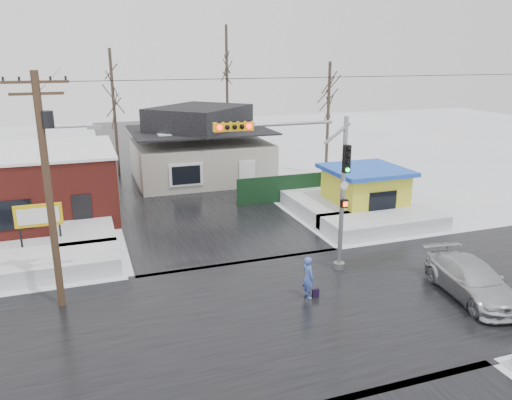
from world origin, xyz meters
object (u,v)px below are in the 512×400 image
object	(u,v)px
pedestrian	(308,278)
car	(472,280)
utility_pole	(49,179)
kiosk	(365,190)
marquee_sign	(39,217)
traffic_signal	(311,176)

from	to	relation	value
pedestrian	car	xyz separation A→B (m)	(6.32, -2.11, -0.16)
utility_pole	kiosk	xyz separation A→B (m)	(17.43, 6.49, -3.65)
marquee_sign	car	distance (m)	19.92
utility_pole	marquee_sign	world-z (taller)	utility_pole
utility_pole	marquee_sign	size ratio (longest dim) A/B	3.53
utility_pole	kiosk	world-z (taller)	utility_pole
kiosk	pedestrian	world-z (taller)	kiosk
car	pedestrian	bearing A→B (deg)	169.52
traffic_signal	car	bearing A→B (deg)	-38.36
traffic_signal	marquee_sign	xyz separation A→B (m)	(-11.43, 6.53, -2.62)
utility_pole	kiosk	distance (m)	18.95
marquee_sign	car	xyz separation A→B (m)	(16.74, -10.73, -1.20)
pedestrian	marquee_sign	bearing A→B (deg)	43.63
traffic_signal	utility_pole	world-z (taller)	utility_pole
marquee_sign	pedestrian	bearing A→B (deg)	-39.58
kiosk	car	world-z (taller)	kiosk
utility_pole	pedestrian	xyz separation A→B (m)	(9.35, -2.62, -4.23)
traffic_signal	marquee_sign	world-z (taller)	traffic_signal
traffic_signal	car	xyz separation A→B (m)	(5.31, -4.20, -3.81)
kiosk	car	xyz separation A→B (m)	(-1.76, -11.23, -0.74)
marquee_sign	car	world-z (taller)	marquee_sign
traffic_signal	utility_pole	xyz separation A→B (m)	(-10.36, 0.53, 0.57)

